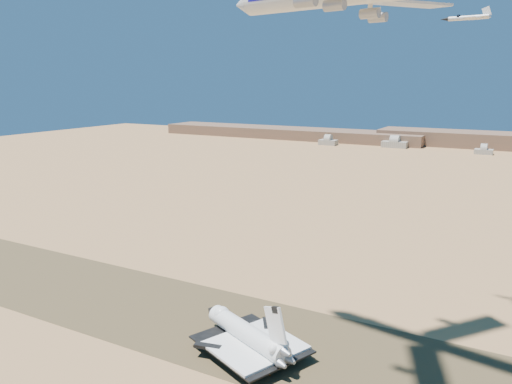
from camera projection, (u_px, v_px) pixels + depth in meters
The scene contains 9 objects.
ground at pixel (225, 328), 162.81m from camera, with size 1200.00×1200.00×0.00m, color #B37E4F.
runway at pixel (225, 328), 162.80m from camera, with size 600.00×50.00×0.06m, color brown.
ridgeline at pixel (511, 144), 582.97m from camera, with size 960.00×90.00×18.00m.
hangars at pixel (390, 144), 601.94m from camera, with size 200.50×29.50×30.00m.
shuttle at pixel (246, 335), 147.52m from camera, with size 40.44×34.11×19.68m.
crew_a at pixel (247, 370), 137.33m from camera, with size 0.57×0.37×1.57m, color orange.
crew_b at pixel (246, 370), 137.49m from camera, with size 0.84×0.48×1.73m, color orange.
crew_c at pixel (270, 373), 136.03m from camera, with size 1.03×0.53×1.75m, color orange.
chase_jet_d at pixel (467, 18), 153.65m from camera, with size 14.92×8.19×3.72m.
Camera 1 is at (80.10, -126.38, 78.69)m, focal length 35.00 mm.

